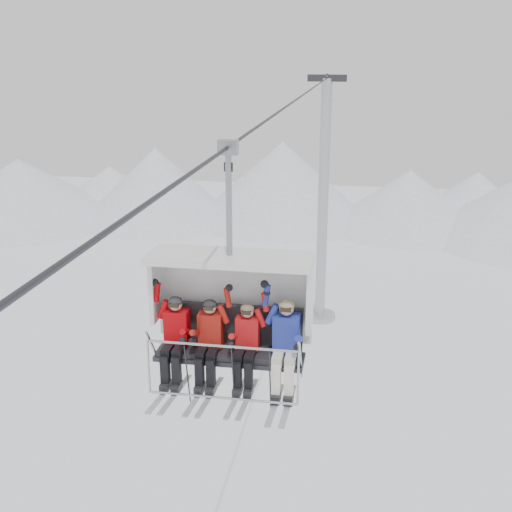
% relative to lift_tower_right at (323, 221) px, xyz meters
% --- Properties ---
extents(ridgeline, '(72.00, 21.00, 7.00)m').
position_rel_lift_tower_right_xyz_m(ridgeline, '(-1.58, 20.05, -2.94)').
color(ridgeline, white).
rests_on(ridgeline, ground).
extents(lift_tower_right, '(2.00, 1.80, 13.48)m').
position_rel_lift_tower_right_xyz_m(lift_tower_right, '(0.00, 0.00, 0.00)').
color(lift_tower_right, '#A8ABAF').
rests_on(lift_tower_right, ground).
extents(haul_cable, '(0.06, 50.00, 0.06)m').
position_rel_lift_tower_right_xyz_m(haul_cable, '(0.00, -22.00, 7.52)').
color(haul_cable, '#2C2C31').
rests_on(haul_cable, lift_tower_left).
extents(chairlift_carrier, '(2.62, 1.17, 3.98)m').
position_rel_lift_tower_right_xyz_m(chairlift_carrier, '(0.00, -24.40, 4.95)').
color(chairlift_carrier, black).
rests_on(chairlift_carrier, haul_cable).
extents(skier_far_left, '(0.40, 1.69, 1.59)m').
position_rel_lift_tower_right_xyz_m(skier_far_left, '(-0.89, -24.72, 4.42)').
color(skier_far_left, '#C2040B').
rests_on(skier_far_left, chairlift_carrier).
extents(skier_center_left, '(0.39, 1.69, 1.57)m').
position_rel_lift_tower_right_xyz_m(skier_center_left, '(-0.32, -24.72, 4.41)').
color(skier_center_left, '#B01B12').
rests_on(skier_center_left, chairlift_carrier).
extents(skier_center_right, '(0.38, 1.69, 1.51)m').
position_rel_lift_tower_right_xyz_m(skier_center_right, '(0.30, -24.73, 4.40)').
color(skier_center_right, red).
rests_on(skier_center_right, chairlift_carrier).
extents(skier_far_right, '(0.43, 1.69, 1.69)m').
position_rel_lift_tower_right_xyz_m(skier_far_right, '(0.93, -24.71, 4.45)').
color(skier_far_right, '#2534A2').
rests_on(skier_far_right, chairlift_carrier).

